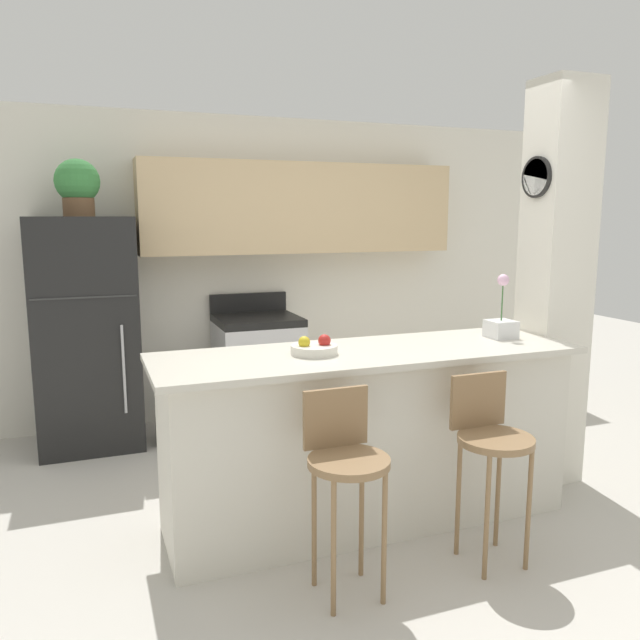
# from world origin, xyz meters

# --- Properties ---
(ground_plane) EXTENTS (14.00, 14.00, 0.00)m
(ground_plane) POSITION_xyz_m (0.00, 0.00, 0.00)
(ground_plane) COLOR beige
(wall_back) EXTENTS (5.60, 0.38, 2.55)m
(wall_back) POSITION_xyz_m (0.13, 2.13, 1.50)
(wall_back) COLOR silver
(wall_back) RESTS_ON ground_plane
(pillar_right) EXTENTS (0.38, 0.32, 2.55)m
(pillar_right) POSITION_xyz_m (1.36, 0.12, 1.28)
(pillar_right) COLOR silver
(pillar_right) RESTS_ON ground_plane
(counter_bar) EXTENTS (2.38, 0.74, 0.99)m
(counter_bar) POSITION_xyz_m (0.00, 0.00, 0.50)
(counter_bar) COLOR silver
(counter_bar) RESTS_ON ground_plane
(refrigerator) EXTENTS (0.73, 0.67, 1.72)m
(refrigerator) POSITION_xyz_m (-1.46, 1.83, 0.86)
(refrigerator) COLOR black
(refrigerator) RESTS_ON ground_plane
(stove_range) EXTENTS (0.67, 0.62, 1.07)m
(stove_range) POSITION_xyz_m (-0.14, 1.86, 0.46)
(stove_range) COLOR silver
(stove_range) RESTS_ON ground_plane
(bar_stool_left) EXTENTS (0.37, 0.37, 0.94)m
(bar_stool_left) POSITION_xyz_m (-0.39, -0.59, 0.63)
(bar_stool_left) COLOR olive
(bar_stool_left) RESTS_ON ground_plane
(bar_stool_right) EXTENTS (0.37, 0.37, 0.94)m
(bar_stool_right) POSITION_xyz_m (0.39, -0.59, 0.63)
(bar_stool_right) COLOR olive
(bar_stool_right) RESTS_ON ground_plane
(potted_plant_on_fridge) EXTENTS (0.32, 0.32, 0.41)m
(potted_plant_on_fridge) POSITION_xyz_m (-1.46, 1.83, 1.94)
(potted_plant_on_fridge) COLOR brown
(potted_plant_on_fridge) RESTS_ON refrigerator
(orchid_vase) EXTENTS (0.16, 0.16, 0.39)m
(orchid_vase) POSITION_xyz_m (0.90, 0.05, 1.08)
(orchid_vase) COLOR white
(orchid_vase) RESTS_ON counter_bar
(fruit_bowl) EXTENTS (0.25, 0.25, 0.11)m
(fruit_bowl) POSITION_xyz_m (-0.32, 0.01, 1.03)
(fruit_bowl) COLOR silver
(fruit_bowl) RESTS_ON counter_bar
(trash_bin) EXTENTS (0.28, 0.28, 0.38)m
(trash_bin) POSITION_xyz_m (-0.87, 1.60, 0.19)
(trash_bin) COLOR black
(trash_bin) RESTS_ON ground_plane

